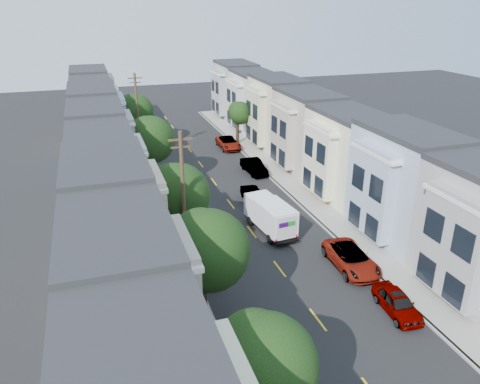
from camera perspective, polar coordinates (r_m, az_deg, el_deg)
The scene contains 26 objects.
ground at distance 33.96m, azimuth 4.85°, elevation -9.34°, with size 160.00×160.00×0.00m, color black.
road_slab at distance 46.59m, azimuth -2.23°, elevation -0.04°, with size 12.00×70.00×0.02m, color black.
curb_left at distance 45.44m, azimuth -9.59°, elevation -0.87°, with size 0.30×70.00×0.15m, color gray.
curb_right at distance 48.42m, azimuth 4.67°, elevation 0.88°, with size 0.30×70.00×0.15m, color gray.
sidewalk_left at distance 45.30m, azimuth -11.21°, elevation -1.07°, with size 2.60×70.00×0.15m, color gray.
sidewalk_right at distance 48.91m, azimuth 6.07°, elevation 1.06°, with size 2.60×70.00×0.15m, color gray.
centerline at distance 46.59m, azimuth -2.23°, elevation -0.05°, with size 0.12×70.00×0.01m, color gold.
townhouse_row_left at distance 45.13m, azimuth -15.98°, elevation -1.73°, with size 5.00×70.00×8.50m, color #EFECC7.
townhouse_row_right at distance 50.53m, azimuth 10.02°, elevation 1.46°, with size 5.00×70.00×8.50m, color #EFECC7.
tree_a at distance 19.50m, azimuth 2.88°, elevation -20.42°, with size 4.18×4.18×6.73m.
tree_b at distance 26.19m, azimuth -4.04°, elevation -7.17°, with size 4.70×4.70×7.31m.
tree_c at distance 34.05m, azimuth -7.70°, elevation -0.42°, with size 4.70×4.70×7.09m.
tree_d at distance 46.84m, azimuth -10.93°, elevation 6.24°, with size 4.70×4.70×7.43m.
tree_e at distance 60.45m, azimuth -12.76°, elevation 9.40°, with size 4.70×4.70×7.07m.
tree_far_r at distance 61.40m, azimuth -0.05°, elevation 9.55°, with size 2.98×2.98×5.62m.
utility_pole_near at distance 31.60m, azimuth -6.87°, elevation -1.40°, with size 1.60×0.26×10.00m.
utility_pole_far at distance 56.15m, azimuth -12.31°, elevation 8.92°, with size 1.60×0.26×10.00m.
fedex_truck at distance 38.33m, azimuth 3.71°, elevation -2.81°, with size 2.17×5.62×2.70m.
lead_sedan at distance 44.15m, azimuth 1.42°, elevation -0.44°, with size 1.39×3.94×1.31m, color black.
parked_left_b at distance 25.57m, azimuth 2.05°, elevation -19.62°, with size 1.55×4.38×1.46m, color black.
parked_left_c at distance 32.99m, azimuth -3.70°, elevation -9.03°, with size 1.36×3.85×1.28m, color gray.
parked_left_d at distance 42.99m, azimuth -7.58°, elevation -1.21°, with size 1.51×4.28×1.43m, color #310310.
parked_right_a at distance 30.85m, azimuth 18.61°, elevation -12.70°, with size 1.64×4.28×1.39m, color #414546.
parked_right_b at distance 34.51m, azimuth 13.41°, elevation -7.91°, with size 2.50×5.43×1.51m, color #BEBEBE.
parked_right_c at distance 51.49m, azimuth 1.71°, elevation 3.11°, with size 1.61×4.58×1.53m, color black.
parked_right_d at distance 60.33m, azimuth -1.43°, elevation 6.01°, with size 2.39×5.18×1.44m, color black.
Camera 1 is at (-11.59, -26.43, 17.90)m, focal length 35.00 mm.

